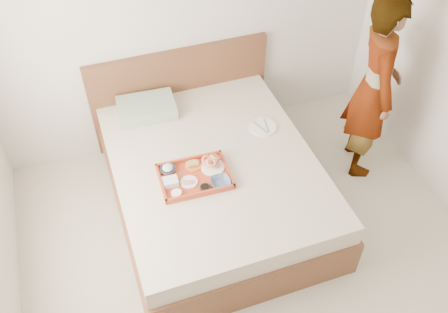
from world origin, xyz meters
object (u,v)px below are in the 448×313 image
dinner_plate (263,127)px  bed (214,183)px  person (374,88)px  tray (195,176)px

dinner_plate → bed: bearing=-155.9°
person → tray: bearing=116.2°
bed → person: size_ratio=1.19×
person → dinner_plate: bearing=98.4°
tray → person: size_ratio=0.32×
dinner_plate → tray: bearing=-152.8°
tray → person: (1.61, 0.19, 0.28)m
tray → person: bearing=9.4°
bed → dinner_plate: 0.63m
tray → dinner_plate: (0.71, 0.37, -0.02)m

